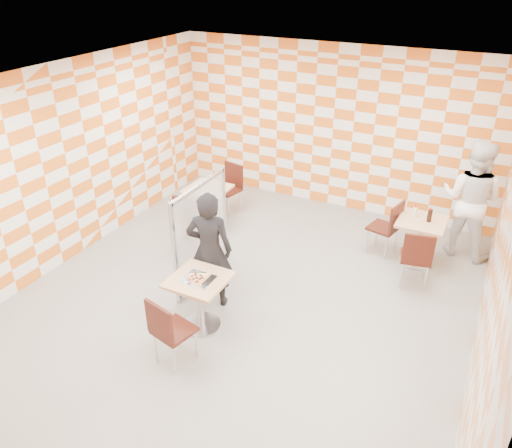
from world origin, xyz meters
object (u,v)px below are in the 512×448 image
(chair_empty_near, at_px, (189,215))
(soda_bottle, at_px, (430,215))
(chair_second_side, at_px, (389,224))
(sport_bottle, at_px, (415,211))
(second_table, at_px, (420,234))
(partition, at_px, (201,233))
(chair_second_front, at_px, (417,255))
(chair_main_front, at_px, (168,328))
(chair_empty_far, at_px, (230,184))
(main_table, at_px, (200,294))
(man_white, at_px, (471,199))
(man_dark, at_px, (210,250))
(empty_table, at_px, (208,201))

(chair_empty_near, bearing_deg, soda_bottle, 17.73)
(chair_second_side, xyz_separation_m, soda_bottle, (0.58, -0.03, 0.31))
(sport_bottle, relative_size, soda_bottle, 0.87)
(second_table, distance_m, partition, 3.35)
(chair_empty_near, bearing_deg, chair_second_front, 6.97)
(chair_main_front, distance_m, soda_bottle, 4.24)
(chair_second_front, distance_m, soda_bottle, 0.77)
(chair_main_front, distance_m, chair_empty_near, 2.79)
(chair_empty_far, bearing_deg, chair_second_front, -14.98)
(main_table, relative_size, man_white, 0.39)
(chair_second_front, height_order, chair_empty_far, same)
(chair_second_front, xyz_separation_m, chair_empty_near, (-3.57, -0.44, 0.00))
(second_table, bearing_deg, sport_bottle, 151.67)
(chair_empty_near, bearing_deg, chair_empty_far, 90.21)
(partition, relative_size, sport_bottle, 7.75)
(chair_empty_far, bearing_deg, partition, -70.95)
(chair_main_front, distance_m, sport_bottle, 4.18)
(man_white, relative_size, sport_bottle, 9.57)
(chair_second_front, bearing_deg, man_dark, -146.25)
(main_table, distance_m, chair_empty_far, 3.36)
(chair_second_side, xyz_separation_m, man_dark, (-1.86, -2.36, 0.30))
(main_table, bearing_deg, sport_bottle, 54.70)
(chair_empty_far, xyz_separation_m, sport_bottle, (3.36, -0.19, 0.29))
(chair_main_front, height_order, partition, partition)
(chair_second_side, bearing_deg, chair_empty_near, -158.70)
(sport_bottle, bearing_deg, empty_table, -171.06)
(chair_empty_far, bearing_deg, second_table, -4.32)
(second_table, xyz_separation_m, partition, (-2.75, -1.89, 0.28))
(chair_empty_far, relative_size, man_dark, 0.55)
(man_white, bearing_deg, man_dark, 58.22)
(man_dark, bearing_deg, main_table, 87.01)
(chair_second_side, relative_size, sport_bottle, 4.62)
(empty_table, xyz_separation_m, chair_main_front, (1.39, -3.12, 0.04))
(chair_second_front, height_order, man_dark, man_dark)
(man_white, bearing_deg, second_table, 61.08)
(chair_second_side, bearing_deg, empty_table, -170.69)
(second_table, relative_size, man_dark, 0.45)
(empty_table, relative_size, partition, 0.48)
(man_white, bearing_deg, chair_empty_far, 18.27)
(chair_second_front, relative_size, sport_bottle, 4.62)
(chair_main_front, xyz_separation_m, man_dark, (-0.20, 1.26, 0.30))
(empty_table, height_order, chair_second_side, chair_second_side)
(main_table, xyz_separation_m, empty_table, (-1.34, 2.37, 0.00))
(man_dark, bearing_deg, chair_empty_near, -65.42)
(chair_main_front, bearing_deg, empty_table, 114.00)
(second_table, relative_size, chair_empty_near, 0.81)
(chair_empty_near, height_order, man_white, man_white)
(chair_second_front, distance_m, man_dark, 2.94)
(chair_second_front, xyz_separation_m, partition, (-2.83, -1.20, 0.25))
(partition, xyz_separation_m, sport_bottle, (2.61, 1.97, 0.05))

